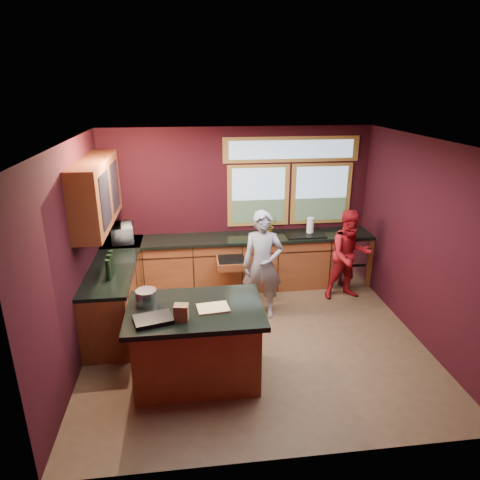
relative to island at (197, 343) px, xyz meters
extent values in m
plane|color=brown|center=(0.81, 0.69, -0.48)|extent=(4.50, 4.50, 0.00)
cube|color=black|center=(0.81, 2.69, 0.87)|extent=(4.50, 0.02, 2.70)
cube|color=black|center=(0.81, -1.31, 0.87)|extent=(4.50, 0.02, 2.70)
cube|color=black|center=(-1.44, 0.69, 0.87)|extent=(0.02, 4.00, 2.70)
cube|color=black|center=(3.06, 0.69, 0.87)|extent=(0.02, 4.00, 2.70)
cube|color=silver|center=(0.81, 0.69, 2.22)|extent=(4.50, 4.00, 0.02)
cube|color=#85A3B9|center=(1.16, 2.67, 1.07)|extent=(1.06, 0.02, 1.06)
cube|color=#85A3B9|center=(2.26, 2.67, 1.07)|extent=(1.06, 0.02, 1.06)
cube|color=olive|center=(1.71, 2.67, 1.84)|extent=(2.30, 0.02, 0.42)
cube|color=#5F2C16|center=(-1.26, 1.54, 1.47)|extent=(0.36, 1.80, 0.90)
cube|color=#5F2C16|center=(0.81, 2.39, -0.04)|extent=(4.50, 0.60, 0.88)
cube|color=black|center=(0.81, 2.38, 0.43)|extent=(4.50, 0.64, 0.05)
cube|color=#B7B7BC|center=(2.66, 2.37, -0.05)|extent=(0.60, 0.58, 0.85)
cube|color=black|center=(1.91, 2.35, 0.43)|extent=(0.66, 0.46, 0.05)
cube|color=#5F2C16|center=(-1.14, 1.54, -0.04)|extent=(0.60, 2.30, 0.88)
cube|color=black|center=(-1.13, 1.54, 0.43)|extent=(0.64, 2.30, 0.05)
cube|color=#5F2C16|center=(0.00, 0.00, -0.04)|extent=(1.40, 0.90, 0.88)
cube|color=black|center=(0.00, 0.00, 0.44)|extent=(1.55, 1.05, 0.06)
imported|color=slate|center=(1.02, 1.39, 0.34)|extent=(0.66, 0.49, 1.64)
imported|color=maroon|center=(2.51, 1.78, 0.27)|extent=(0.76, 0.61, 1.49)
imported|color=#999999|center=(-1.11, 2.39, 0.59)|extent=(0.42, 0.56, 0.28)
imported|color=#999999|center=(1.31, 2.44, 0.61)|extent=(0.29, 0.25, 0.32)
cylinder|color=silver|center=(2.02, 2.39, 0.59)|extent=(0.12, 0.12, 0.28)
cube|color=tan|center=(0.20, -0.05, 0.48)|extent=(0.38, 0.29, 0.02)
cylinder|color=#BABABF|center=(-0.55, 0.15, 0.56)|extent=(0.24, 0.24, 0.18)
cube|color=brown|center=(-0.15, -0.25, 0.56)|extent=(0.17, 0.14, 0.18)
cube|color=black|center=(-0.45, -0.25, 0.49)|extent=(0.46, 0.37, 0.05)
camera|label=1|loc=(-0.02, -4.32, 2.85)|focal=32.00mm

